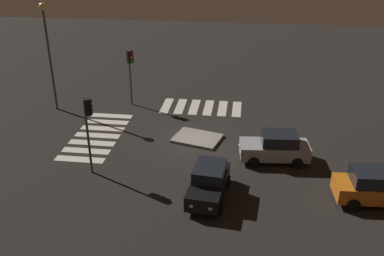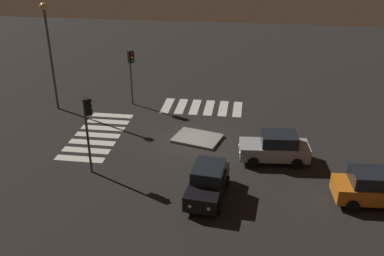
# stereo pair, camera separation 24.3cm
# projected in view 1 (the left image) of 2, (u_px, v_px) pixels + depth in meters

# --- Properties ---
(ground_plane) EXTENTS (80.00, 80.00, 0.00)m
(ground_plane) POSITION_uv_depth(u_px,v_px,m) (192.00, 141.00, 29.36)
(ground_plane) COLOR black
(traffic_island) EXTENTS (3.64, 3.09, 0.18)m
(traffic_island) POSITION_uv_depth(u_px,v_px,m) (197.00, 138.00, 29.55)
(traffic_island) COLOR gray
(traffic_island) RESTS_ON ground
(car_orange) EXTENTS (4.44, 2.23, 1.89)m
(car_orange) POSITION_uv_depth(u_px,v_px,m) (375.00, 187.00, 22.55)
(car_orange) COLOR orange
(car_orange) RESTS_ON ground
(car_black) EXTENTS (2.27, 4.27, 1.80)m
(car_black) POSITION_uv_depth(u_px,v_px,m) (209.00, 182.00, 23.03)
(car_black) COLOR black
(car_black) RESTS_ON ground
(car_silver) EXTENTS (4.43, 2.30, 1.88)m
(car_silver) POSITION_uv_depth(u_px,v_px,m) (275.00, 147.00, 26.59)
(car_silver) COLOR #9EA0A5
(car_silver) RESTS_ON ground
(traffic_light_north) EXTENTS (0.53, 0.54, 4.71)m
(traffic_light_north) POSITION_uv_depth(u_px,v_px,m) (88.00, 118.00, 24.21)
(traffic_light_north) COLOR #47474C
(traffic_light_north) RESTS_ON ground
(traffic_light_east) EXTENTS (0.54, 0.54, 4.56)m
(traffic_light_east) POSITION_uv_depth(u_px,v_px,m) (130.00, 64.00, 33.83)
(traffic_light_east) COLOR #47474C
(traffic_light_east) RESTS_ON ground
(street_lamp) EXTENTS (0.56, 0.56, 8.37)m
(street_lamp) POSITION_uv_depth(u_px,v_px,m) (47.00, 40.00, 32.08)
(street_lamp) COLOR #47474C
(street_lamp) RESTS_ON ground
(crosswalk_near) EXTENTS (6.45, 3.20, 0.02)m
(crosswalk_near) POSITION_uv_depth(u_px,v_px,m) (201.00, 107.00, 34.77)
(crosswalk_near) COLOR silver
(crosswalk_near) RESTS_ON ground
(crosswalk_side) EXTENTS (3.20, 7.60, 0.02)m
(crosswalk_side) POSITION_uv_depth(u_px,v_px,m) (98.00, 135.00, 30.13)
(crosswalk_side) COLOR silver
(crosswalk_side) RESTS_ON ground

